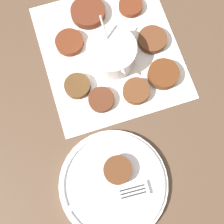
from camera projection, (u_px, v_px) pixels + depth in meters
The scene contains 14 objects.
ground_plane at pixel (119, 45), 0.75m from camera, with size 4.00×4.00×0.00m, color #4C3828.
napkin at pixel (111, 52), 0.74m from camera, with size 0.39×0.37×0.00m.
sauce_bowl at pixel (112, 54), 0.71m from camera, with size 0.12×0.11×0.11m.
fritter_0 at pixel (163, 74), 0.72m from camera, with size 0.07×0.07×0.02m.
fritter_1 at pixel (131, 6), 0.77m from camera, with size 0.06×0.06×0.01m.
fritter_2 at pixel (70, 42), 0.74m from camera, with size 0.07×0.07×0.02m.
fritter_3 at pixel (152, 40), 0.74m from camera, with size 0.07×0.07×0.02m.
fritter_4 at pixel (136, 91), 0.71m from camera, with size 0.06×0.06×0.02m.
fritter_5 at pixel (88, 12), 0.76m from camera, with size 0.08×0.08×0.02m.
fritter_6 at pixel (101, 100), 0.70m from camera, with size 0.06×0.06×0.01m.
fritter_7 at pixel (77, 86), 0.71m from camera, with size 0.06×0.06×0.02m.
serving_plate at pixel (113, 184), 0.66m from camera, with size 0.23×0.23×0.02m.
fritter_on_plate at pixel (118, 170), 0.65m from camera, with size 0.06×0.06×0.02m.
fork at pixel (117, 196), 0.64m from camera, with size 0.06×0.18×0.00m.
Camera 1 is at (0.31, -0.17, 0.68)m, focal length 50.00 mm.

